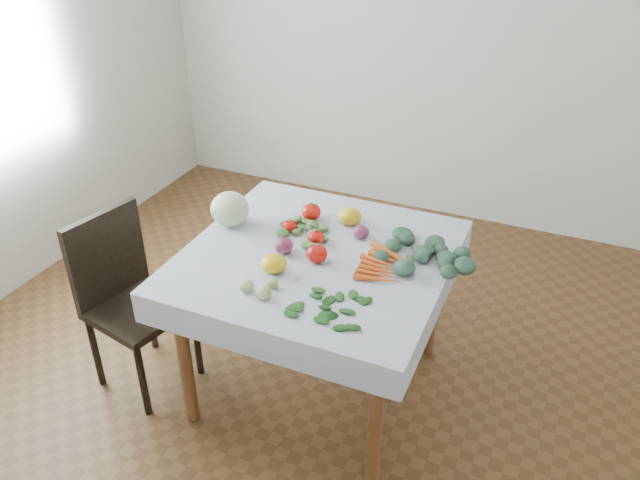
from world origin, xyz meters
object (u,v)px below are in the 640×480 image
(heirloom_back, at_px, (350,216))
(cabbage, at_px, (230,209))
(table, at_px, (317,273))
(chair, at_px, (126,290))
(carrot_bunch, at_px, (384,265))

(heirloom_back, bearing_deg, cabbage, -156.12)
(table, bearing_deg, cabbage, 170.34)
(table, bearing_deg, chair, -161.79)
(cabbage, distance_m, carrot_bunch, 0.79)
(carrot_bunch, bearing_deg, table, -178.04)
(table, height_order, heirloom_back, heirloom_back)
(heirloom_back, bearing_deg, carrot_bunch, -47.92)
(chair, bearing_deg, heirloom_back, 33.60)
(table, xyz_separation_m, carrot_bunch, (0.30, 0.01, 0.12))
(carrot_bunch, bearing_deg, cabbage, 174.79)
(table, distance_m, cabbage, 0.52)
(chair, xyz_separation_m, heirloom_back, (0.89, 0.59, 0.29))
(cabbage, relative_size, heirloom_back, 1.60)
(cabbage, bearing_deg, carrot_bunch, -5.21)
(chair, bearing_deg, carrot_bunch, 14.15)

